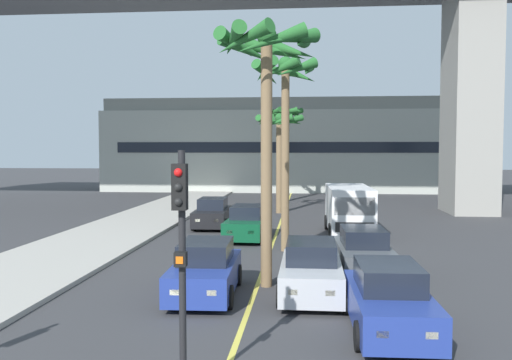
{
  "coord_description": "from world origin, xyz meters",
  "views": [
    {
      "loc": [
        1.52,
        -2.09,
        4.23
      ],
      "look_at": [
        0.0,
        14.0,
        3.29
      ],
      "focal_mm": 38.29,
      "sensor_mm": 36.0,
      "label": 1
    }
  ],
  "objects_px": {
    "car_queue_second": "(364,253)",
    "car_queue_fifth": "(311,271)",
    "car_queue_front": "(247,224)",
    "palm_tree_far_median": "(283,127)",
    "car_queue_sixth": "(213,214)",
    "palm_tree_farthest_median": "(266,68)",
    "delivery_van": "(349,208)",
    "traffic_light_median_near": "(181,240)",
    "car_queue_third": "(389,301)",
    "car_queue_fourth": "(206,271)",
    "palm_tree_near_median": "(285,92)",
    "palm_tree_mid_median": "(279,133)"
  },
  "relations": [
    {
      "from": "car_queue_second",
      "to": "car_queue_third",
      "type": "bearing_deg",
      "value": -90.05
    },
    {
      "from": "palm_tree_far_median",
      "to": "car_queue_second",
      "type": "bearing_deg",
      "value": -81.18
    },
    {
      "from": "car_queue_front",
      "to": "palm_tree_farthest_median",
      "type": "bearing_deg",
      "value": -80.0
    },
    {
      "from": "car_queue_fourth",
      "to": "car_queue_fifth",
      "type": "xyz_separation_m",
      "value": [
        3.02,
        0.28,
        0.0
      ]
    },
    {
      "from": "palm_tree_mid_median",
      "to": "car_queue_sixth",
      "type": "bearing_deg",
      "value": -115.61
    },
    {
      "from": "car_queue_front",
      "to": "car_queue_fourth",
      "type": "height_order",
      "value": "same"
    },
    {
      "from": "car_queue_third",
      "to": "palm_tree_mid_median",
      "type": "distance_m",
      "value": 23.63
    },
    {
      "from": "traffic_light_median_near",
      "to": "palm_tree_farthest_median",
      "type": "height_order",
      "value": "palm_tree_farthest_median"
    },
    {
      "from": "car_queue_front",
      "to": "palm_tree_far_median",
      "type": "relative_size",
      "value": 0.55
    },
    {
      "from": "palm_tree_far_median",
      "to": "palm_tree_farthest_median",
      "type": "xyz_separation_m",
      "value": [
        0.66,
        -26.43,
        0.72
      ]
    },
    {
      "from": "palm_tree_farthest_median",
      "to": "traffic_light_median_near",
      "type": "bearing_deg",
      "value": -96.15
    },
    {
      "from": "car_queue_front",
      "to": "car_queue_fourth",
      "type": "bearing_deg",
      "value": -90.66
    },
    {
      "from": "car_queue_front",
      "to": "car_queue_second",
      "type": "height_order",
      "value": "same"
    },
    {
      "from": "car_queue_front",
      "to": "car_queue_second",
      "type": "distance_m",
      "value": 8.28
    },
    {
      "from": "delivery_van",
      "to": "palm_tree_near_median",
      "type": "height_order",
      "value": "palm_tree_near_median"
    },
    {
      "from": "palm_tree_far_median",
      "to": "palm_tree_farthest_median",
      "type": "distance_m",
      "value": 26.44
    },
    {
      "from": "traffic_light_median_near",
      "to": "palm_tree_mid_median",
      "type": "height_order",
      "value": "palm_tree_mid_median"
    },
    {
      "from": "car_queue_fifth",
      "to": "traffic_light_median_near",
      "type": "distance_m",
      "value": 7.37
    },
    {
      "from": "car_queue_fifth",
      "to": "palm_tree_mid_median",
      "type": "xyz_separation_m",
      "value": [
        -1.94,
        19.97,
        4.48
      ]
    },
    {
      "from": "car_queue_third",
      "to": "palm_tree_mid_median",
      "type": "xyz_separation_m",
      "value": [
        -3.71,
        22.9,
        4.48
      ]
    },
    {
      "from": "palm_tree_mid_median",
      "to": "palm_tree_far_median",
      "type": "relative_size",
      "value": 0.87
    },
    {
      "from": "car_queue_third",
      "to": "car_queue_fifth",
      "type": "relative_size",
      "value": 1.01
    },
    {
      "from": "car_queue_front",
      "to": "palm_tree_near_median",
      "type": "relative_size",
      "value": 0.52
    },
    {
      "from": "car_queue_front",
      "to": "palm_tree_mid_median",
      "type": "relative_size",
      "value": 0.64
    },
    {
      "from": "car_queue_sixth",
      "to": "palm_tree_farthest_median",
      "type": "xyz_separation_m",
      "value": [
        3.81,
        -12.29,
        5.93
      ]
    },
    {
      "from": "car_queue_sixth",
      "to": "palm_tree_near_median",
      "type": "bearing_deg",
      "value": -57.25
    },
    {
      "from": "car_queue_third",
      "to": "delivery_van",
      "type": "xyz_separation_m",
      "value": [
        0.15,
        14.31,
        0.57
      ]
    },
    {
      "from": "car_queue_front",
      "to": "car_queue_fifth",
      "type": "distance_m",
      "value": 10.04
    },
    {
      "from": "car_queue_sixth",
      "to": "palm_tree_far_median",
      "type": "bearing_deg",
      "value": 77.46
    },
    {
      "from": "car_queue_second",
      "to": "palm_tree_mid_median",
      "type": "relative_size",
      "value": 0.64
    },
    {
      "from": "car_queue_second",
      "to": "palm_tree_far_median",
      "type": "bearing_deg",
      "value": 98.82
    },
    {
      "from": "palm_tree_far_median",
      "to": "car_queue_sixth",
      "type": "bearing_deg",
      "value": -102.54
    },
    {
      "from": "car_queue_second",
      "to": "traffic_light_median_near",
      "type": "distance_m",
      "value": 10.51
    },
    {
      "from": "car_queue_sixth",
      "to": "traffic_light_median_near",
      "type": "distance_m",
      "value": 20.28
    },
    {
      "from": "traffic_light_median_near",
      "to": "car_queue_sixth",
      "type": "bearing_deg",
      "value": 98.49
    },
    {
      "from": "car_queue_front",
      "to": "car_queue_fifth",
      "type": "relative_size",
      "value": 1.01
    },
    {
      "from": "traffic_light_median_near",
      "to": "palm_tree_mid_median",
      "type": "distance_m",
      "value": 26.84
    },
    {
      "from": "delivery_van",
      "to": "palm_tree_far_median",
      "type": "relative_size",
      "value": 0.71
    },
    {
      "from": "car_queue_front",
      "to": "car_queue_second",
      "type": "bearing_deg",
      "value": -55.59
    },
    {
      "from": "palm_tree_near_median",
      "to": "car_queue_fourth",
      "type": "bearing_deg",
      "value": -105.77
    },
    {
      "from": "palm_tree_mid_median",
      "to": "palm_tree_farthest_median",
      "type": "distance_m",
      "value": 19.11
    },
    {
      "from": "palm_tree_farthest_median",
      "to": "delivery_van",
      "type": "bearing_deg",
      "value": 72.52
    },
    {
      "from": "car_queue_second",
      "to": "car_queue_fifth",
      "type": "xyz_separation_m",
      "value": [
        -1.77,
        -2.78,
        0.0
      ]
    },
    {
      "from": "palm_tree_mid_median",
      "to": "car_queue_fifth",
      "type": "bearing_deg",
      "value": -84.44
    },
    {
      "from": "car_queue_fifth",
      "to": "car_queue_third",
      "type": "bearing_deg",
      "value": -58.87
    },
    {
      "from": "car_queue_front",
      "to": "traffic_light_median_near",
      "type": "height_order",
      "value": "traffic_light_median_near"
    },
    {
      "from": "car_queue_front",
      "to": "car_queue_fifth",
      "type": "bearing_deg",
      "value": -73.16
    },
    {
      "from": "traffic_light_median_near",
      "to": "palm_tree_far_median",
      "type": "distance_m",
      "value": 34.25
    },
    {
      "from": "car_queue_front",
      "to": "traffic_light_median_near",
      "type": "distance_m",
      "value": 16.49
    },
    {
      "from": "car_queue_third",
      "to": "traffic_light_median_near",
      "type": "xyz_separation_m",
      "value": [
        -3.97,
        -3.82,
        1.99
      ]
    }
  ]
}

